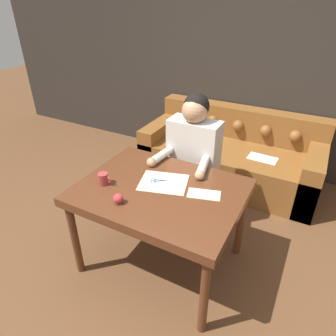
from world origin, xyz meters
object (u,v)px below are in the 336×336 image
(dining_table, at_px, (160,197))
(scissors, at_px, (161,181))
(pin_cushion, at_px, (118,199))
(couch, at_px, (231,156))
(person, at_px, (193,160))
(mug, at_px, (103,179))

(dining_table, xyz_separation_m, scissors, (-0.05, 0.09, 0.08))
(dining_table, distance_m, pin_cushion, 0.35)
(couch, relative_size, scissors, 8.80)
(person, bearing_deg, mug, -116.07)
(pin_cushion, bearing_deg, scissors, 72.51)
(scissors, height_order, pin_cushion, pin_cushion)
(mug, height_order, pin_cushion, mug)
(dining_table, relative_size, mug, 10.66)
(dining_table, bearing_deg, mug, -159.80)
(dining_table, height_order, pin_cushion, pin_cushion)
(mug, distance_m, pin_cushion, 0.28)
(scissors, distance_m, mug, 0.43)
(dining_table, bearing_deg, pin_cushion, -119.61)
(couch, height_order, pin_cushion, pin_cushion)
(person, xyz_separation_m, scissors, (-0.03, -0.55, 0.08))
(dining_table, bearing_deg, scissors, 116.69)
(pin_cushion, bearing_deg, dining_table, 60.39)
(couch, distance_m, mug, 1.88)
(mug, bearing_deg, pin_cushion, -30.37)
(dining_table, xyz_separation_m, mug, (-0.40, -0.15, 0.12))
(dining_table, relative_size, scissors, 5.23)
(couch, xyz_separation_m, scissors, (-0.12, -1.50, 0.46))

